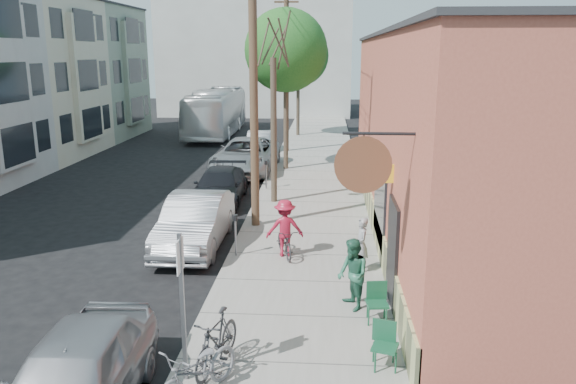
# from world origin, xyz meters

# --- Properties ---
(ground) EXTENTS (120.00, 120.00, 0.00)m
(ground) POSITION_xyz_m (0.00, 0.00, 0.00)
(ground) COLOR black
(sidewalk) EXTENTS (4.50, 58.00, 0.15)m
(sidewalk) POSITION_xyz_m (4.25, 11.00, 0.07)
(sidewalk) COLOR gray
(sidewalk) RESTS_ON ground
(cafe_building) EXTENTS (6.60, 20.20, 6.61)m
(cafe_building) POSITION_xyz_m (8.99, 4.99, 3.30)
(cafe_building) COLOR #B05441
(cafe_building) RESTS_ON ground
(end_cap_building) EXTENTS (18.00, 8.00, 12.00)m
(end_cap_building) POSITION_xyz_m (-2.00, 42.00, 6.00)
(end_cap_building) COLOR #B5B5B0
(end_cap_building) RESTS_ON ground
(sign_post) EXTENTS (0.07, 0.45, 2.80)m
(sign_post) POSITION_xyz_m (2.35, -4.66, 1.83)
(sign_post) COLOR slate
(sign_post) RESTS_ON sidewalk
(parking_meter_near) EXTENTS (0.14, 0.14, 1.24)m
(parking_meter_near) POSITION_xyz_m (2.25, 1.78, 0.98)
(parking_meter_near) COLOR slate
(parking_meter_near) RESTS_ON sidewalk
(parking_meter_far) EXTENTS (0.14, 0.14, 1.24)m
(parking_meter_far) POSITION_xyz_m (2.25, 10.16, 0.98)
(parking_meter_far) COLOR slate
(parking_meter_far) RESTS_ON sidewalk
(utility_pole_near) EXTENTS (3.57, 0.28, 10.00)m
(utility_pole_near) POSITION_xyz_m (2.39, 4.82, 5.41)
(utility_pole_near) COLOR #503A28
(utility_pole_near) RESTS_ON sidewalk
(utility_pole_far) EXTENTS (1.80, 0.28, 10.00)m
(utility_pole_far) POSITION_xyz_m (2.45, 19.95, 5.34)
(utility_pole_far) COLOR #503A28
(utility_pole_far) RESTS_ON sidewalk
(tree_bare) EXTENTS (0.24, 0.24, 5.62)m
(tree_bare) POSITION_xyz_m (2.80, 8.00, 2.96)
(tree_bare) COLOR #44392C
(tree_bare) RESTS_ON sidewalk
(tree_leafy_mid) EXTENTS (4.07, 4.07, 7.94)m
(tree_leafy_mid) POSITION_xyz_m (2.80, 14.57, 6.04)
(tree_leafy_mid) COLOR #44392C
(tree_leafy_mid) RESTS_ON sidewalk
(tree_leafy_far) EXTENTS (4.26, 4.26, 7.70)m
(tree_leafy_far) POSITION_xyz_m (2.80, 26.61, 5.72)
(tree_leafy_far) COLOR #44392C
(tree_leafy_far) RESTS_ON sidewalk
(patio_chair_a) EXTENTS (0.56, 0.56, 0.88)m
(patio_chair_a) POSITION_xyz_m (6.03, -2.18, 0.59)
(patio_chair_a) COLOR #14482E
(patio_chair_a) RESTS_ON sidewalk
(patio_chair_b) EXTENTS (0.62, 0.62, 0.88)m
(patio_chair_b) POSITION_xyz_m (6.02, -4.04, 0.59)
(patio_chair_b) COLOR #14482E
(patio_chair_b) RESTS_ON sidewalk
(patron_grey) EXTENTS (0.43, 0.59, 1.51)m
(patron_grey) POSITION_xyz_m (5.85, 0.81, 0.91)
(patron_grey) COLOR gray
(patron_grey) RESTS_ON sidewalk
(patron_green) EXTENTS (0.89, 0.99, 1.68)m
(patron_green) POSITION_xyz_m (5.51, -1.52, 0.99)
(patron_green) COLOR #27624A
(patron_green) RESTS_ON sidewalk
(cyclist) EXTENTS (1.18, 0.80, 1.69)m
(cyclist) POSITION_xyz_m (3.69, 1.87, 1.00)
(cyclist) COLOR maroon
(cyclist) RESTS_ON sidewalk
(cyclist_bike) EXTENTS (1.01, 1.70, 0.84)m
(cyclist_bike) POSITION_xyz_m (3.69, 1.87, 0.57)
(cyclist_bike) COLOR black
(cyclist_bike) RESTS_ON sidewalk
(parked_bike_a) EXTENTS (0.94, 1.88, 1.09)m
(parked_bike_a) POSITION_xyz_m (2.86, -4.25, 0.69)
(parked_bike_a) COLOR black
(parked_bike_a) RESTS_ON sidewalk
(parked_bike_b) EXTENTS (1.59, 2.05, 1.04)m
(parked_bike_b) POSITION_xyz_m (2.72, -5.24, 0.67)
(parked_bike_b) COLOR slate
(parked_bike_b) RESTS_ON sidewalk
(car_0) EXTENTS (1.97, 4.62, 1.56)m
(car_0) POSITION_xyz_m (0.80, -5.77, 0.78)
(car_0) COLOR #94949A
(car_0) RESTS_ON ground
(car_1) EXTENTS (1.76, 4.97, 1.63)m
(car_1) POSITION_xyz_m (0.80, 2.85, 0.82)
(car_1) COLOR #9D9EA4
(car_1) RESTS_ON ground
(car_2) EXTENTS (1.99, 4.73, 1.36)m
(car_2) POSITION_xyz_m (0.57, 8.18, 0.68)
(car_2) COLOR black
(car_2) RESTS_ON ground
(car_3) EXTENTS (3.13, 6.32, 1.72)m
(car_3) POSITION_xyz_m (0.80, 14.13, 0.86)
(car_3) COLOR #979A9E
(car_3) RESTS_ON ground
(car_4) EXTENTS (1.62, 4.08, 1.32)m
(car_4) POSITION_xyz_m (0.80, 19.73, 0.66)
(car_4) COLOR #969A9D
(car_4) RESTS_ON ground
(bus) EXTENTS (3.04, 12.02, 3.33)m
(bus) POSITION_xyz_m (-3.26, 27.43, 1.67)
(bus) COLOR white
(bus) RESTS_ON ground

